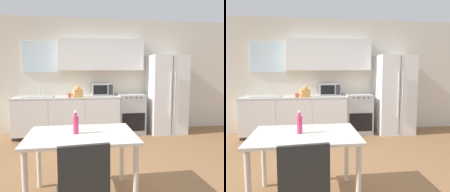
{
  "view_description": "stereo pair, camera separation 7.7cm",
  "coord_description": "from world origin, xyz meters",
  "views": [
    {
      "loc": [
        -0.18,
        -2.91,
        1.43
      ],
      "look_at": [
        0.37,
        0.59,
        1.05
      ],
      "focal_mm": 35.0,
      "sensor_mm": 36.0,
      "label": 1
    },
    {
      "loc": [
        -0.1,
        -2.92,
        1.43
      ],
      "look_at": [
        0.37,
        0.59,
        1.05
      ],
      "focal_mm": 35.0,
      "sensor_mm": 36.0,
      "label": 2
    }
  ],
  "objects": [
    {
      "name": "ground_plane",
      "position": [
        0.0,
        0.0,
        0.0
      ],
      "size": [
        12.0,
        12.0,
        0.0
      ],
      "primitive_type": "plane",
      "color": "olive"
    },
    {
      "name": "wall_back",
      "position": [
        0.06,
        2.36,
        1.44
      ],
      "size": [
        12.0,
        0.38,
        2.7
      ],
      "color": "beige",
      "rests_on": "ground_plane"
    },
    {
      "name": "kitchen_counter",
      "position": [
        -0.41,
        2.04,
        0.45
      ],
      "size": [
        2.32,
        0.67,
        0.9
      ],
      "color": "#333333",
      "rests_on": "ground_plane"
    },
    {
      "name": "oven_range",
      "position": [
        1.04,
        2.06,
        0.46
      ],
      "size": [
        0.6,
        0.63,
        0.93
      ],
      "color": "#B7BABC",
      "rests_on": "ground_plane"
    },
    {
      "name": "refrigerator",
      "position": [
        1.9,
        2.01,
        0.91
      ],
      "size": [
        0.83,
        0.74,
        1.83
      ],
      "color": "white",
      "rests_on": "ground_plane"
    },
    {
      "name": "kitchen_sink",
      "position": [
        -1.03,
        2.05,
        0.91
      ],
      "size": [
        0.64,
        0.41,
        0.2
      ],
      "color": "#B7BABC",
      "rests_on": "kitchen_counter"
    },
    {
      "name": "microwave",
      "position": [
        0.39,
        2.18,
        1.04
      ],
      "size": [
        0.49,
        0.31,
        0.29
      ],
      "color": "#B7BABC",
      "rests_on": "kitchen_counter"
    },
    {
      "name": "coffee_mug",
      "position": [
        -0.35,
        1.84,
        0.94
      ],
      "size": [
        0.11,
        0.08,
        0.09
      ],
      "color": "#BF4C3F",
      "rests_on": "kitchen_counter"
    },
    {
      "name": "grocery_bag_0",
      "position": [
        -0.18,
        1.91,
        1.0
      ],
      "size": [
        0.22,
        0.2,
        0.24
      ],
      "rotation": [
        0.0,
        0.0,
        0.28
      ],
      "color": "#DB994C",
      "rests_on": "kitchen_counter"
    },
    {
      "name": "dining_table",
      "position": [
        -0.15,
        -0.55,
        0.66
      ],
      "size": [
        1.17,
        0.83,
        0.76
      ],
      "color": "beige",
      "rests_on": "ground_plane"
    },
    {
      "name": "dining_chair_near",
      "position": [
        -0.15,
        -1.34,
        0.54
      ],
      "size": [
        0.43,
        0.43,
        0.93
      ],
      "rotation": [
        0.0,
        0.0,
        0.09
      ],
      "color": "#282828",
      "rests_on": "ground_plane"
    },
    {
      "name": "drink_bottle",
      "position": [
        -0.21,
        -0.53,
        0.87
      ],
      "size": [
        0.06,
        0.06,
        0.25
      ],
      "color": "#DB386B",
      "rests_on": "dining_table"
    }
  ]
}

